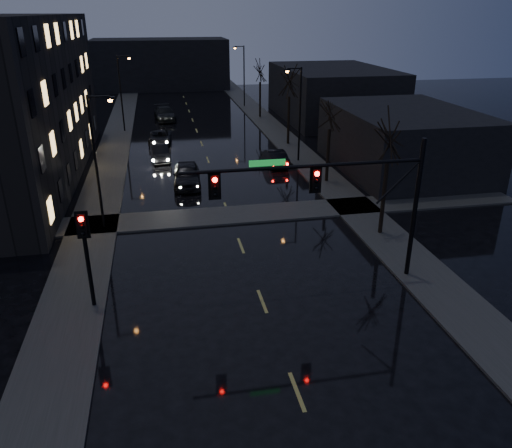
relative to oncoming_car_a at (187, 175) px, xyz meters
name	(u,v)px	position (x,y,z in m)	size (l,w,h in m)	color
ground	(314,436)	(2.27, -25.23, -0.85)	(160.00, 160.00, 0.00)	black
sidewalk_left	(112,155)	(-6.23, 9.77, -0.79)	(3.00, 140.00, 0.12)	#2D2D2B
sidewalk_right	(291,146)	(10.77, 9.77, -0.79)	(3.00, 140.00, 0.12)	#2D2D2B
sidewalk_cross	(229,215)	(2.27, -6.73, -0.79)	(40.00, 3.00, 0.12)	#2D2D2B
commercial_right_near	(403,140)	(17.77, 0.77, 1.65)	(10.00, 14.00, 5.00)	black
commercial_right_far	(332,93)	(19.27, 22.77, 2.15)	(12.00, 18.00, 6.00)	black
far_block	(161,64)	(-0.73, 52.77, 3.15)	(22.00, 10.00, 8.00)	black
signal_mast	(342,188)	(6.11, -16.23, 4.02)	(11.11, 0.41, 7.00)	black
signal_pole_left	(86,246)	(-5.23, -16.23, 2.16)	(0.35, 0.41, 4.53)	black
tree_near	(391,130)	(10.67, -11.23, 5.37)	(3.52, 3.52, 8.08)	black
tree_mid_a	(331,106)	(10.67, -1.23, 4.98)	(3.30, 3.30, 7.58)	black
tree_mid_b	(290,76)	(10.67, 10.77, 5.76)	(3.74, 3.74, 8.59)	black
tree_far	(260,67)	(10.67, 24.77, 5.21)	(3.43, 3.43, 7.88)	black
streetlight_l_near	(98,152)	(-5.32, -7.23, 3.93)	(1.53, 0.28, 8.00)	black
streetlight_l_far	(122,87)	(-5.32, 19.77, 3.93)	(1.53, 0.28, 8.00)	black
streetlight_r_mid	(298,107)	(9.85, 4.77, 3.93)	(1.53, 0.28, 8.00)	black
streetlight_r_far	(242,71)	(9.85, 32.77, 3.93)	(1.53, 0.28, 8.00)	black
oncoming_car_a	(187,175)	(0.00, 0.00, 0.00)	(2.00, 4.98, 1.70)	black
oncoming_car_b	(160,153)	(-1.87, 7.33, -0.17)	(1.44, 4.13, 1.36)	black
oncoming_car_c	(160,137)	(-1.79, 13.60, -0.21)	(2.11, 4.59, 1.27)	black
oncoming_car_d	(165,113)	(-1.00, 25.41, -0.05)	(2.24, 5.51, 1.60)	black
lead_car	(274,157)	(7.71, 4.02, -0.14)	(1.49, 4.27, 1.41)	black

